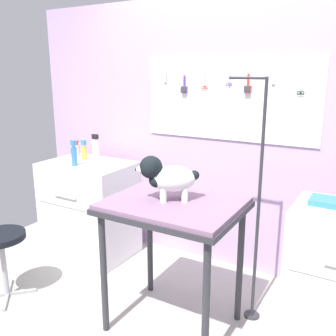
{
  "coord_description": "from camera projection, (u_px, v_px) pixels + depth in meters",
  "views": [
    {
      "loc": [
        1.15,
        -1.69,
        1.69
      ],
      "look_at": [
        0.03,
        0.24,
        1.12
      ],
      "focal_mm": 40.16,
      "sensor_mm": 36.0,
      "label": 1
    }
  ],
  "objects": [
    {
      "name": "grooming_table",
      "position": [
        174.0,
        216.0,
        2.4
      ],
      "size": [
        0.85,
        0.67,
        0.9
      ],
      "color": "#2D2D33",
      "rests_on": "ground"
    },
    {
      "name": "stool",
      "position": [
        2.0,
        245.0,
        2.82
      ],
      "size": [
        0.36,
        0.36,
        0.52
      ],
      "color": "#9E9EA3",
      "rests_on": "ground"
    },
    {
      "name": "counter_left",
      "position": [
        90.0,
        208.0,
        3.53
      ],
      "size": [
        0.8,
        0.58,
        0.88
      ],
      "color": "silver",
      "rests_on": "ground"
    },
    {
      "name": "grooming_arm",
      "position": [
        257.0,
        214.0,
        2.49
      ],
      "size": [
        0.3,
        0.11,
        1.66
      ],
      "color": "#2D2D33",
      "rests_on": "ground"
    },
    {
      "name": "dog",
      "position": [
        167.0,
        177.0,
        2.35
      ],
      "size": [
        0.38,
        0.31,
        0.29
      ],
      "color": "white",
      "rests_on": "grooming_table"
    },
    {
      "name": "conditioner_bottle",
      "position": [
        96.0,
        147.0,
        3.62
      ],
      "size": [
        0.06,
        0.06,
        0.23
      ],
      "color": "white",
      "rests_on": "counter_left"
    },
    {
      "name": "pump_bottle_white",
      "position": [
        84.0,
        151.0,
        3.53
      ],
      "size": [
        0.05,
        0.05,
        0.19
      ],
      "color": "gold",
      "rests_on": "counter_left"
    },
    {
      "name": "spray_bottle_tall",
      "position": [
        74.0,
        155.0,
        3.3
      ],
      "size": [
        0.05,
        0.05,
        0.23
      ],
      "color": "#3773B6",
      "rests_on": "counter_left"
    },
    {
      "name": "rear_wall_panel",
      "position": [
        226.0,
        136.0,
        3.18
      ],
      "size": [
        4.0,
        0.11,
        2.3
      ],
      "color": "#BB9CC9",
      "rests_on": "ground"
    },
    {
      "name": "supply_tray",
      "position": [
        330.0,
        202.0,
        2.34
      ],
      "size": [
        0.24,
        0.18,
        0.04
      ],
      "color": "#3177D1",
      "rests_on": "cabinet_right"
    },
    {
      "name": "spray_bottle_short",
      "position": [
        77.0,
        151.0,
        3.61
      ],
      "size": [
        0.05,
        0.05,
        0.17
      ],
      "color": "#B4BCB1",
      "rests_on": "counter_left"
    }
  ]
}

